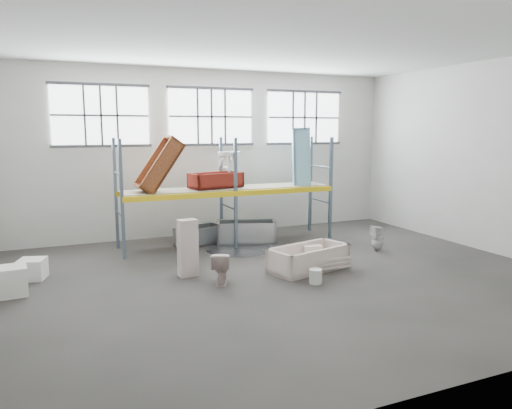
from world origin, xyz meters
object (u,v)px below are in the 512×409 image
toilet_white (378,238)px  steel_tub_right (246,232)px  blue_tub_upright (301,157)px  toilet_beige (221,267)px  carton_near (8,281)px  cistern_tall (188,248)px  rust_tub_flat (216,180)px  bucket (316,276)px  bathtub_beige (308,258)px  steel_tub_left (199,235)px

toilet_white → steel_tub_right: size_ratio=0.41×
blue_tub_upright → steel_tub_right: bearing=-177.2°
toilet_beige → carton_near: toilet_beige is taller
cistern_tall → toilet_white: (5.26, 0.20, -0.29)m
rust_tub_flat → toilet_beige: bearing=-107.0°
toilet_beige → cistern_tall: cistern_tall is taller
cistern_tall → steel_tub_right: size_ratio=0.76×
bucket → carton_near: (-5.89, 1.72, 0.13)m
toilet_beige → blue_tub_upright: bearing=-114.4°
blue_tub_upright → bathtub_beige: bearing=-115.2°
cistern_tall → bathtub_beige: bearing=-20.1°
cistern_tall → toilet_white: 5.28m
bucket → toilet_white: bearing=31.3°
bathtub_beige → rust_tub_flat: (-1.13, 3.31, 1.54)m
toilet_beige → blue_tub_upright: (3.70, 3.36, 2.05)m
cistern_tall → blue_tub_upright: size_ratio=0.73×
bathtub_beige → carton_near: carton_near is taller
rust_tub_flat → carton_near: rust_tub_flat is taller
steel_tub_left → bucket: steel_tub_left is taller
blue_tub_upright → bucket: (-1.88, -4.17, -2.24)m
bathtub_beige → steel_tub_left: 3.80m
toilet_beige → carton_near: bearing=10.7°
bucket → carton_near: bearing=163.7°
rust_tub_flat → blue_tub_upright: blue_tub_upright is taller
steel_tub_right → bucket: 4.09m
rust_tub_flat → carton_near: size_ratio=2.19×
steel_tub_left → bucket: bearing=-74.4°
bathtub_beige → steel_tub_left: (-1.59, 3.45, -0.02)m
toilet_beige → rust_tub_flat: 3.90m
steel_tub_left → carton_near: (-4.66, -2.68, 0.04)m
bathtub_beige → steel_tub_right: size_ratio=1.12×
rust_tub_flat → cistern_tall: bearing=-120.3°
toilet_beige → toilet_white: toilet_beige is taller
toilet_white → carton_near: size_ratio=1.03×
toilet_beige → bucket: size_ratio=2.21×
cistern_tall → toilet_beige: bearing=-63.9°
toilet_beige → toilet_white: 4.86m
bathtub_beige → toilet_white: (2.58, 0.83, 0.07)m
bathtub_beige → carton_near: (-6.25, 0.77, 0.01)m
toilet_white → steel_tub_left: toilet_white is taller
steel_tub_right → cistern_tall: bearing=-134.0°
steel_tub_right → rust_tub_flat: size_ratio=1.14×
cistern_tall → toilet_white: cistern_tall is taller
bathtub_beige → rust_tub_flat: 3.82m
toilet_beige → cistern_tall: 0.97m
steel_tub_right → blue_tub_upright: (1.80, 0.09, 2.09)m
toilet_beige → blue_tub_upright: size_ratio=0.40×
toilet_white → blue_tub_upright: size_ratio=0.39×
toilet_white → steel_tub_left: size_ratio=0.50×
bathtub_beige → toilet_beige: bearing=168.9°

